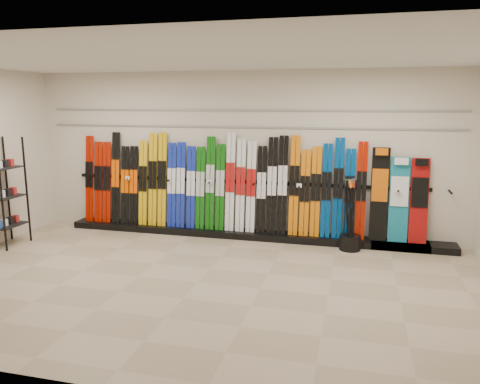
# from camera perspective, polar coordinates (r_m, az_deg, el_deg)

# --- Properties ---
(floor) EXTENTS (8.00, 8.00, 0.00)m
(floor) POSITION_cam_1_polar(r_m,az_deg,el_deg) (6.59, -5.22, -10.91)
(floor) COLOR tan
(floor) RESTS_ON ground
(back_wall) EXTENTS (8.00, 0.00, 8.00)m
(back_wall) POSITION_cam_1_polar(r_m,az_deg,el_deg) (8.57, 0.18, 4.59)
(back_wall) COLOR beige
(back_wall) RESTS_ON floor
(ceiling) EXTENTS (8.00, 8.00, 0.00)m
(ceiling) POSITION_cam_1_polar(r_m,az_deg,el_deg) (6.14, -5.72, 16.05)
(ceiling) COLOR silver
(ceiling) RESTS_ON back_wall
(ski_rack_base) EXTENTS (8.00, 0.40, 0.12)m
(ski_rack_base) POSITION_cam_1_polar(r_m,az_deg,el_deg) (8.59, 1.28, -5.21)
(ski_rack_base) COLOR black
(ski_rack_base) RESTS_ON floor
(skis) EXTENTS (5.37, 0.22, 1.78)m
(skis) POSITION_cam_1_polar(r_m,az_deg,el_deg) (8.60, -2.95, 0.81)
(skis) COLOR #A71200
(skis) RESTS_ON ski_rack_base
(snowboards) EXTENTS (0.93, 0.24, 1.57)m
(snowboards) POSITION_cam_1_polar(r_m,az_deg,el_deg) (8.29, 18.74, -0.71)
(snowboards) COLOR black
(snowboards) RESTS_ON ski_rack_base
(accessory_rack) EXTENTS (0.40, 0.60, 1.86)m
(accessory_rack) POSITION_cam_1_polar(r_m,az_deg,el_deg) (8.92, -26.77, -0.05)
(accessory_rack) COLOR black
(accessory_rack) RESTS_ON floor
(pole_bin) EXTENTS (0.35, 0.35, 0.25)m
(pole_bin) POSITION_cam_1_polar(r_m,az_deg,el_deg) (8.10, 13.25, -6.03)
(pole_bin) COLOR black
(pole_bin) RESTS_ON floor
(ski_poles) EXTENTS (0.21, 0.31, 1.18)m
(ski_poles) POSITION_cam_1_polar(r_m,az_deg,el_deg) (7.97, 13.24, -2.69)
(ski_poles) COLOR black
(ski_poles) RESTS_ON pole_bin
(slatwall_rail_0) EXTENTS (7.60, 0.02, 0.03)m
(slatwall_rail_0) POSITION_cam_1_polar(r_m,az_deg,el_deg) (8.50, 0.15, 7.92)
(slatwall_rail_0) COLOR gray
(slatwall_rail_0) RESTS_ON back_wall
(slatwall_rail_1) EXTENTS (7.60, 0.02, 0.03)m
(slatwall_rail_1) POSITION_cam_1_polar(r_m,az_deg,el_deg) (8.49, 0.15, 9.95)
(slatwall_rail_1) COLOR gray
(slatwall_rail_1) RESTS_ON back_wall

